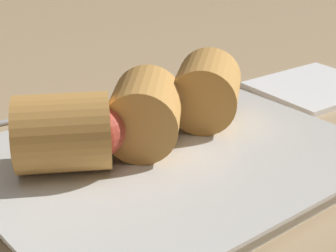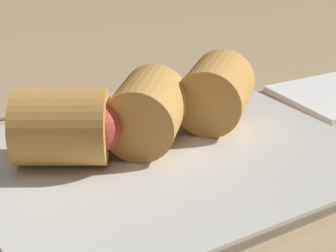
{
  "view_description": "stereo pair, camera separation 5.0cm",
  "coord_description": "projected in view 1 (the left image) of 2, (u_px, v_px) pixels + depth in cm",
  "views": [
    {
      "loc": [
        26.4,
        32.28,
        22.77
      ],
      "look_at": [
        2.37,
        2.78,
        5.73
      ],
      "focal_mm": 60.0,
      "sensor_mm": 36.0,
      "label": 1
    },
    {
      "loc": [
        22.32,
        35.18,
        22.77
      ],
      "look_at": [
        2.37,
        2.78,
        5.73
      ],
      "focal_mm": 60.0,
      "sensor_mm": 36.0,
      "label": 2
    }
  ],
  "objects": [
    {
      "name": "roll_front_left",
      "position": [
        145.0,
        110.0,
        0.43
      ],
      "size": [
        8.55,
        8.59,
        5.57
      ],
      "color": "#D19347",
      "rests_on": "serving_plate"
    },
    {
      "name": "roll_front_right",
      "position": [
        71.0,
        134.0,
        0.39
      ],
      "size": [
        8.49,
        8.16,
        5.57
      ],
      "color": "#D19347",
      "rests_on": "serving_plate"
    },
    {
      "name": "serving_plate",
      "position": [
        168.0,
        161.0,
        0.43
      ],
      "size": [
        28.66,
        23.18,
        1.5
      ],
      "color": "silver",
      "rests_on": "table_surface"
    },
    {
      "name": "napkin",
      "position": [
        315.0,
        87.0,
        0.59
      ],
      "size": [
        12.66,
        10.97,
        0.6
      ],
      "color": "white",
      "rests_on": "table_surface"
    },
    {
      "name": "table_surface",
      "position": [
        169.0,
        160.0,
        0.47
      ],
      "size": [
        180.0,
        140.0,
        2.0
      ],
      "color": "tan",
      "rests_on": "ground"
    },
    {
      "name": "roll_back_left",
      "position": [
        206.0,
        88.0,
        0.48
      ],
      "size": [
        8.6,
        8.52,
        5.57
      ],
      "color": "#D19347",
      "rests_on": "serving_plate"
    },
    {
      "name": "spoon",
      "position": [
        63.0,
        108.0,
        0.53
      ],
      "size": [
        17.44,
        4.01,
        1.1
      ],
      "color": "#B2B2B7",
      "rests_on": "table_surface"
    }
  ]
}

